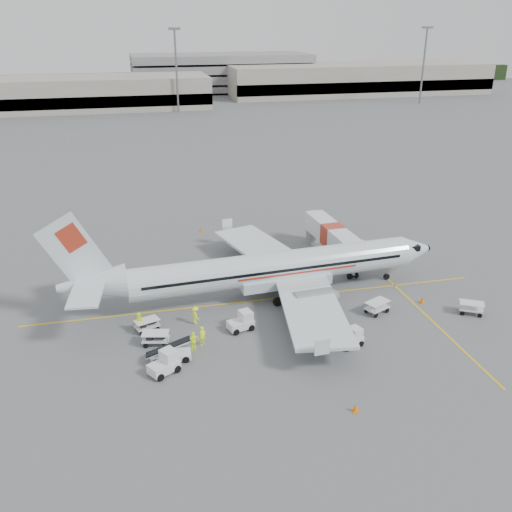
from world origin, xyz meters
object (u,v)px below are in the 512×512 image
at_px(aircraft, 274,248).
at_px(tug_mid, 241,321).
at_px(tug_aft, 164,363).
at_px(belt_loader, 170,347).
at_px(tug_fore, 351,337).
at_px(jet_bridge, 332,242).

bearing_deg(aircraft, tug_mid, -131.79).
height_order(aircraft, tug_aft, aircraft).
xyz_separation_m(belt_loader, tug_mid, (6.36, 3.31, -0.30)).
distance_m(tug_fore, tug_aft, 15.37).
bearing_deg(tug_mid, jet_bridge, 28.78).
height_order(jet_bridge, tug_mid, jet_bridge).
xyz_separation_m(aircraft, jet_bridge, (8.73, 7.32, -3.08)).
height_order(belt_loader, tug_aft, belt_loader).
xyz_separation_m(jet_bridge, tug_mid, (-13.23, -13.07, -1.12)).
bearing_deg(aircraft, tug_aft, -140.72).
relative_size(aircraft, belt_loader, 8.59).
xyz_separation_m(jet_bridge, tug_aft, (-20.29, -18.10, -1.08)).
relative_size(tug_fore, tug_mid, 0.91).
distance_m(tug_fore, tug_mid, 9.51).
height_order(aircraft, tug_mid, aircraft).
bearing_deg(jet_bridge, tug_aft, -141.71).
bearing_deg(tug_fore, jet_bridge, 56.70).
xyz_separation_m(jet_bridge, tug_fore, (-4.93, -17.71, -1.19)).
relative_size(tug_fore, tug_aft, 0.87).
relative_size(aircraft, tug_aft, 15.82).
bearing_deg(jet_bridge, tug_fore, -109.00).
relative_size(belt_loader, tug_mid, 1.94).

